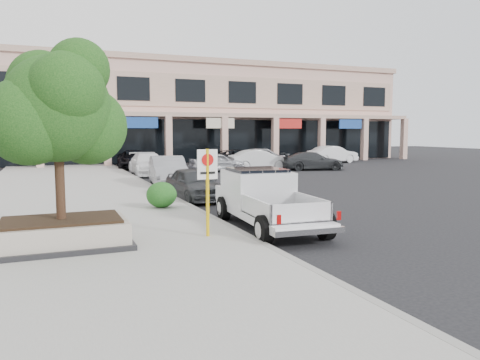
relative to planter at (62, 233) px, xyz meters
name	(u,v)px	position (x,y,z in m)	size (l,w,h in m)	color
ground	(291,232)	(6.17, -0.12, -0.48)	(120.00, 120.00, 0.00)	black
sidewalk	(78,210)	(0.67, 5.88, -0.40)	(8.00, 52.00, 0.15)	gray
curb	(183,203)	(4.62, 5.88, -0.40)	(0.20, 52.00, 0.15)	gray
strip_mall	(200,113)	(14.17, 33.81, 4.27)	(40.55, 12.43, 9.50)	#D3A194
planter	(62,233)	(0.00, 0.00, 0.00)	(3.20, 2.20, 0.68)	black
planter_tree	(63,110)	(0.13, 0.15, 2.94)	(2.90, 2.55, 4.00)	black
no_parking_sign	(207,180)	(3.59, -0.28, 1.16)	(0.55, 0.09, 2.30)	yellow
hedge	(162,195)	(3.50, 4.74, 0.14)	(1.10, 0.99, 0.94)	#144916
pickup_truck	(269,200)	(5.82, 0.63, 0.40)	(2.05, 5.54, 1.74)	silver
curb_car_a	(195,184)	(5.44, 7.07, 0.22)	(1.64, 4.08, 1.39)	#2E3134
curb_car_b	(168,171)	(5.60, 12.43, 0.32)	(1.68, 4.81, 1.59)	#95979D
curb_car_c	(148,164)	(5.85, 19.10, 0.26)	(2.07, 5.09, 1.48)	white
curb_car_d	(133,159)	(5.88, 24.98, 0.24)	(2.37, 5.15, 1.43)	black
lot_car_a	(217,162)	(10.97, 19.79, 0.21)	(1.62, 4.04, 1.38)	#ADAFB6
lot_car_b	(259,160)	(14.47, 20.14, 0.28)	(1.59, 4.57, 1.51)	silver
lot_car_c	(313,161)	(18.12, 18.46, 0.20)	(1.88, 4.63, 1.34)	#2D2F32
lot_car_d	(238,158)	(14.24, 23.78, 0.23)	(2.33, 5.06, 1.41)	black
lot_car_e	(264,157)	(15.68, 21.90, 0.35)	(1.95, 4.84, 1.65)	#A4A6AC
lot_car_f	(333,154)	(23.96, 24.63, 0.30)	(1.64, 4.70, 1.55)	silver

